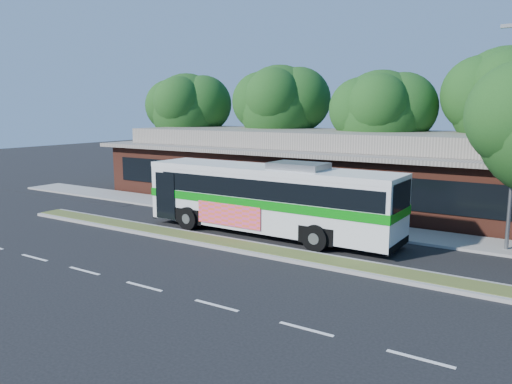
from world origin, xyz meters
The scene contains 10 objects.
ground centered at (0.00, 0.00, 0.00)m, with size 120.00×120.00×0.00m, color black.
median_strip centered at (0.00, 0.60, 0.07)m, with size 26.00×1.10×0.15m, color #465B26.
sidewalk centered at (0.00, 6.40, 0.06)m, with size 44.00×2.60×0.12m, color gray.
parking_lot centered at (-18.00, 10.00, 0.01)m, with size 14.00×12.00×0.01m, color black.
plaza_building centered at (0.00, 12.99, 2.13)m, with size 33.20×11.20×4.45m.
tree_bg_a centered at (-14.58, 15.14, 5.87)m, with size 6.47×5.80×8.63m.
tree_bg_b centered at (-6.57, 16.14, 6.14)m, with size 6.69×6.00×9.00m.
tree_bg_c centered at (1.40, 15.13, 5.59)m, with size 6.24×5.60×8.26m.
transit_bus centered at (-0.06, 3.15, 1.93)m, with size 12.42×3.02×3.47m.
sedan centered at (-9.00, 8.33, 0.67)m, with size 1.89×4.65×1.35m, color #B4B8BC.
Camera 1 is at (11.63, -16.28, 5.81)m, focal length 35.00 mm.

